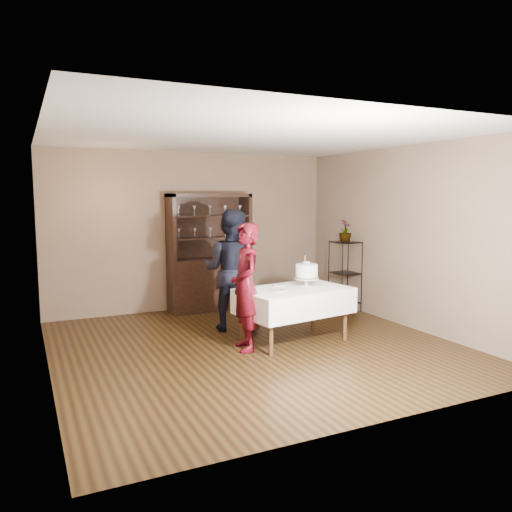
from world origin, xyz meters
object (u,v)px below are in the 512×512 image
object	(u,v)px
china_hutch	(209,272)
potted_plant	(345,231)
plant_etagere	(345,273)
man	(231,270)
woman	(246,287)
cake_table	(294,301)
cake	(306,272)

from	to	relation	value
china_hutch	potted_plant	world-z (taller)	china_hutch
plant_etagere	man	size ratio (longest dim) A/B	0.68
china_hutch	woman	size ratio (longest dim) A/B	1.23
cake_table	woman	bearing A→B (deg)	-176.21
cake_table	man	size ratio (longest dim) A/B	0.89
woman	china_hutch	bearing A→B (deg)	-179.75
plant_etagere	cake	bearing A→B (deg)	-142.11
plant_etagere	man	world-z (taller)	man
plant_etagere	potted_plant	world-z (taller)	potted_plant
cake_table	cake	size ratio (longest dim) A/B	3.34
china_hutch	man	distance (m)	1.40
cake_table	potted_plant	size ratio (longest dim) A/B	4.26
cake_table	man	distance (m)	1.11
cake	potted_plant	distance (m)	1.86
man	potted_plant	bearing A→B (deg)	-130.99
cake_table	man	bearing A→B (deg)	120.31
woman	cake	bearing A→B (deg)	107.75
plant_etagere	cake	distance (m)	1.87
plant_etagere	potted_plant	bearing A→B (deg)	-140.22
plant_etagere	cake_table	distance (m)	2.11
plant_etagere	potted_plant	xyz separation A→B (m)	(-0.03, -0.03, 0.72)
man	potted_plant	size ratio (longest dim) A/B	4.80
woman	potted_plant	world-z (taller)	woman
cake_table	woman	world-z (taller)	woman
china_hutch	woman	bearing A→B (deg)	-98.81
china_hutch	cake_table	world-z (taller)	china_hutch
man	cake	size ratio (longest dim) A/B	3.77
woman	cake	xyz separation A→B (m)	(0.98, 0.15, 0.10)
china_hutch	potted_plant	distance (m)	2.42
woman	man	distance (m)	0.99
plant_etagere	man	xyz separation A→B (m)	(-2.24, -0.32, 0.23)
china_hutch	cake	distance (m)	2.29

